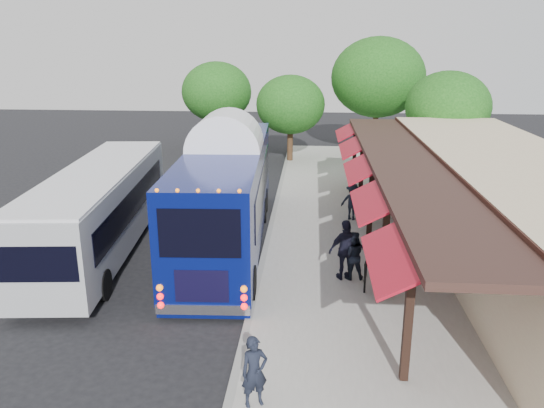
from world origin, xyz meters
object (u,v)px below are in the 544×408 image
(city_bus, at_px, (100,206))
(ped_a, at_px, (254,372))
(ped_b, at_px, (352,255))
(ped_c, at_px, (346,250))
(sign_board, at_px, (365,272))
(coach_bus, at_px, (227,189))
(ped_d, at_px, (352,202))

(city_bus, relative_size, ped_a, 7.48)
(ped_b, height_order, ped_c, ped_c)
(ped_b, xyz_separation_m, sign_board, (0.32, -0.99, -0.10))
(coach_bus, distance_m, ped_d, 5.70)
(city_bus, bearing_deg, ped_d, 17.13)
(ped_b, height_order, ped_d, same)
(city_bus, bearing_deg, ped_a, -57.77)
(ped_b, bearing_deg, ped_d, -100.45)
(coach_bus, height_order, sign_board, coach_bus)
(coach_bus, xyz_separation_m, ped_a, (2.05, -9.52, -1.21))
(ped_c, distance_m, ped_d, 6.00)
(city_bus, distance_m, ped_b, 9.16)
(ped_d, bearing_deg, ped_b, 108.79)
(ped_b, bearing_deg, sign_board, 101.23)
(coach_bus, distance_m, sign_board, 6.47)
(sign_board, bearing_deg, city_bus, 175.05)
(ped_a, distance_m, ped_b, 6.76)
(city_bus, relative_size, ped_b, 7.36)
(city_bus, distance_m, ped_d, 10.08)
(coach_bus, height_order, ped_b, coach_bus)
(ped_b, bearing_deg, city_bus, -19.93)
(ped_d, height_order, sign_board, ped_d)
(city_bus, height_order, ped_d, city_bus)
(coach_bus, bearing_deg, ped_b, -38.33)
(ped_a, relative_size, ped_b, 0.98)
(ped_c, height_order, sign_board, ped_c)
(coach_bus, relative_size, ped_b, 7.98)
(ped_c, bearing_deg, ped_d, -116.14)
(ped_a, height_order, ped_b, ped_b)
(sign_board, bearing_deg, coach_bus, 152.32)
(coach_bus, distance_m, ped_b, 5.61)
(coach_bus, height_order, city_bus, coach_bus)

